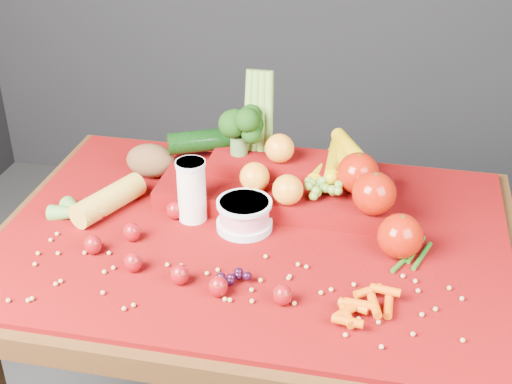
% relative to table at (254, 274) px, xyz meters
% --- Properties ---
extents(table, '(1.10, 0.80, 0.75)m').
position_rel_table_xyz_m(table, '(0.00, 0.00, 0.00)').
color(table, '#37210C').
rests_on(table, ground).
extents(red_cloth, '(1.05, 0.75, 0.01)m').
position_rel_table_xyz_m(red_cloth, '(0.00, 0.00, 0.10)').
color(red_cloth, '#6B0309').
rests_on(red_cloth, table).
extents(milk_glass, '(0.06, 0.06, 0.14)m').
position_rel_table_xyz_m(milk_glass, '(-0.14, 0.03, 0.18)').
color(milk_glass, white).
rests_on(milk_glass, red_cloth).
extents(yogurt_bowl, '(0.12, 0.12, 0.07)m').
position_rel_table_xyz_m(yogurt_bowl, '(-0.02, 0.01, 0.14)').
color(yogurt_bowl, silver).
rests_on(yogurt_bowl, red_cloth).
extents(strawberry_scatter, '(0.48, 0.28, 0.05)m').
position_rel_table_xyz_m(strawberry_scatter, '(-0.16, -0.13, 0.13)').
color(strawberry_scatter, maroon).
rests_on(strawberry_scatter, red_cloth).
extents(dark_grape_cluster, '(0.06, 0.05, 0.03)m').
position_rel_table_xyz_m(dark_grape_cluster, '(-0.00, -0.18, 0.12)').
color(dark_grape_cluster, black).
rests_on(dark_grape_cluster, red_cloth).
extents(soybean_scatter, '(0.84, 0.24, 0.01)m').
position_rel_table_xyz_m(soybean_scatter, '(0.00, -0.20, 0.11)').
color(soybean_scatter, tan).
rests_on(soybean_scatter, red_cloth).
extents(corn_ear, '(0.24, 0.26, 0.06)m').
position_rel_table_xyz_m(corn_ear, '(-0.37, -0.01, 0.13)').
color(corn_ear, gold).
rests_on(corn_ear, red_cloth).
extents(potato, '(0.12, 0.09, 0.08)m').
position_rel_table_xyz_m(potato, '(-0.29, 0.20, 0.15)').
color(potato, brown).
rests_on(potato, red_cloth).
extents(baby_carrot_pile, '(0.18, 0.18, 0.03)m').
position_rel_table_xyz_m(baby_carrot_pile, '(0.25, -0.22, 0.12)').
color(baby_carrot_pile, '#D65207').
rests_on(baby_carrot_pile, red_cloth).
extents(green_bean_pile, '(0.14, 0.12, 0.01)m').
position_rel_table_xyz_m(green_bean_pile, '(0.33, -0.01, 0.11)').
color(green_bean_pile, '#225413').
rests_on(green_bean_pile, red_cloth).
extents(produce_mound, '(0.60, 0.38, 0.27)m').
position_rel_table_xyz_m(produce_mound, '(0.06, 0.15, 0.17)').
color(produce_mound, '#6B0309').
rests_on(produce_mound, red_cloth).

